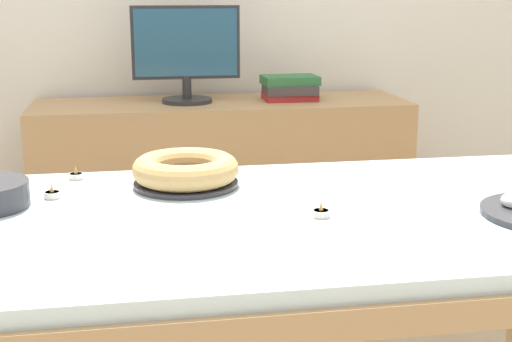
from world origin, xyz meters
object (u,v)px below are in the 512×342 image
at_px(tealight_near_front, 52,194).
at_px(tealight_centre, 321,213).
at_px(book_stack, 290,88).
at_px(tealight_right_edge, 76,176).
at_px(cake_chocolate_round, 186,171).
at_px(computer_monitor, 186,55).

bearing_deg(tealight_near_front, tealight_centre, -22.90).
distance_m(book_stack, tealight_right_edge, 1.24).
bearing_deg(cake_chocolate_round, tealight_right_edge, 157.32).
bearing_deg(book_stack, cake_chocolate_round, -115.41).
distance_m(computer_monitor, book_stack, 0.44).
xyz_separation_m(computer_monitor, cake_chocolate_round, (-0.09, -1.06, -0.20)).
distance_m(cake_chocolate_round, tealight_right_edge, 0.31).
relative_size(book_stack, tealight_near_front, 5.68).
height_order(cake_chocolate_round, tealight_near_front, cake_chocolate_round).
bearing_deg(tealight_near_front, book_stack, 53.39).
relative_size(computer_monitor, book_stack, 1.87).
height_order(book_stack, tealight_near_front, book_stack).
bearing_deg(tealight_right_edge, tealight_centre, -37.47).
distance_m(cake_chocolate_round, tealight_near_front, 0.33).
bearing_deg(tealight_centre, book_stack, 80.40).
bearing_deg(computer_monitor, cake_chocolate_round, -94.70).
distance_m(cake_chocolate_round, tealight_centre, 0.41).
bearing_deg(computer_monitor, book_stack, 0.19).
xyz_separation_m(cake_chocolate_round, tealight_near_front, (-0.33, -0.05, -0.03)).
xyz_separation_m(book_stack, tealight_near_front, (-0.83, -1.12, -0.09)).
bearing_deg(cake_chocolate_round, tealight_centre, -48.38).
height_order(computer_monitor, tealight_right_edge, computer_monitor).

